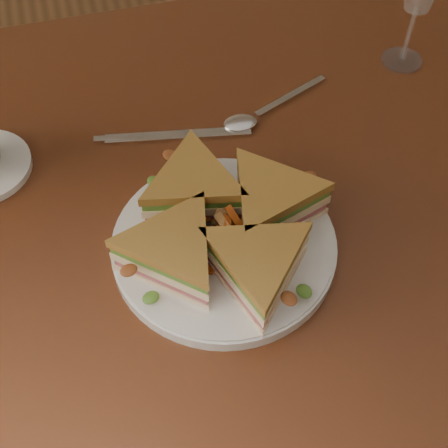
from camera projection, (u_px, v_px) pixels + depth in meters
name	position (u px, v px, depth m)	size (l,w,h in m)	color
ground	(231.00, 393.00, 1.41)	(6.00, 6.00, 0.00)	brown
table	(236.00, 218.00, 0.90)	(1.20, 0.80, 0.75)	#3B1A0D
plate	(224.00, 246.00, 0.73)	(0.26, 0.26, 0.02)	silver
sandwich_wedges	(224.00, 227.00, 0.71)	(0.30, 0.30, 0.06)	#FFE5BC
crisps_mound	(224.00, 229.00, 0.71)	(0.09, 0.09, 0.05)	#D2571B
spoon	(253.00, 117.00, 0.87)	(0.17, 0.08, 0.01)	silver
knife	(168.00, 136.00, 0.85)	(0.21, 0.05, 0.00)	silver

